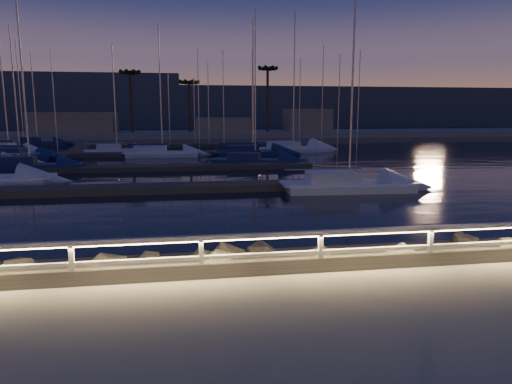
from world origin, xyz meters
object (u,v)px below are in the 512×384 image
at_px(sailboat_k, 160,153).
at_px(sailboat_m, 36,143).
at_px(guard_rail, 156,249).
at_px(sailboat_h, 253,160).
at_px(sailboat_a, 27,166).
at_px(sailboat_g, 251,152).
at_px(sailboat_c, 345,184).
at_px(sailboat_i, 7,150).
at_px(sailboat_j, 18,155).
at_px(sailboat_n, 115,150).
at_px(sailboat_l, 291,148).

relative_size(sailboat_k, sailboat_m, 1.06).
height_order(guard_rail, sailboat_h, sailboat_h).
bearing_deg(sailboat_h, guard_rail, -86.46).
relative_size(sailboat_a, sailboat_m, 1.03).
xyz_separation_m(sailboat_g, sailboat_h, (-0.98, -7.61, -0.03)).
distance_m(sailboat_c, sailboat_i, 39.78).
bearing_deg(sailboat_i, sailboat_c, -29.23).
relative_size(sailboat_a, sailboat_i, 1.01).
bearing_deg(sailboat_j, sailboat_n, 42.99).
xyz_separation_m(sailboat_a, sailboat_k, (9.57, 10.70, -0.04)).
relative_size(sailboat_g, sailboat_k, 1.04).
distance_m(sailboat_h, sailboat_k, 12.01).
height_order(sailboat_h, sailboat_l, sailboat_l).
xyz_separation_m(sailboat_g, sailboat_i, (-25.86, 6.39, 0.02)).
relative_size(sailboat_g, sailboat_l, 0.88).
distance_m(guard_rail, sailboat_j, 39.26).
xyz_separation_m(sailboat_a, sailboat_j, (-3.83, 9.76, -0.03)).
relative_size(sailboat_h, sailboat_m, 1.05).
xyz_separation_m(sailboat_g, sailboat_l, (5.25, 4.09, 0.02)).
distance_m(sailboat_g, sailboat_j, 22.69).
xyz_separation_m(sailboat_h, sailboat_k, (-8.32, 8.66, 0.02)).
height_order(sailboat_l, sailboat_m, sailboat_l).
bearing_deg(sailboat_g, sailboat_h, -100.51).
bearing_deg(sailboat_g, sailboat_j, 176.50).
height_order(sailboat_c, sailboat_i, sailboat_c).
bearing_deg(sailboat_k, sailboat_a, -129.74).
bearing_deg(sailboat_i, sailboat_h, -13.70).
bearing_deg(guard_rail, sailboat_l, 72.18).
bearing_deg(sailboat_n, sailboat_a, -122.34).
relative_size(sailboat_a, sailboat_g, 0.93).
distance_m(sailboat_c, sailboat_k, 25.54).
bearing_deg(guard_rail, sailboat_i, 113.13).
relative_size(sailboat_g, sailboat_m, 1.11).
xyz_separation_m(sailboat_c, sailboat_i, (-28.19, 28.07, 0.03)).
height_order(guard_rail, sailboat_k, sailboat_k).
height_order(sailboat_j, sailboat_m, sailboat_j).
distance_m(guard_rail, sailboat_a, 28.78).
height_order(sailboat_j, sailboat_k, sailboat_k).
height_order(sailboat_c, sailboat_m, sailboat_c).
height_order(sailboat_a, sailboat_g, sailboat_g).
bearing_deg(sailboat_k, sailboat_n, 144.95).
bearing_deg(sailboat_l, guard_rail, -120.15).
relative_size(sailboat_g, sailboat_n, 1.18).
bearing_deg(sailboat_h, sailboat_j, 177.19).
bearing_deg(sailboat_a, sailboat_h, 1.05).
relative_size(sailboat_j, sailboat_l, 0.80).
bearing_deg(sailboat_l, sailboat_c, -108.78).
relative_size(guard_rail, sailboat_n, 3.77).
distance_m(sailboat_i, sailboat_k, 17.40).
bearing_deg(sailboat_k, sailboat_i, 164.23).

